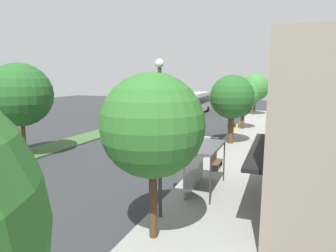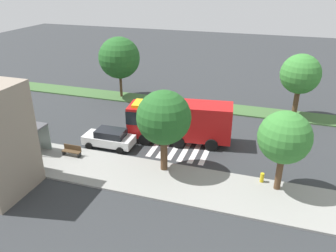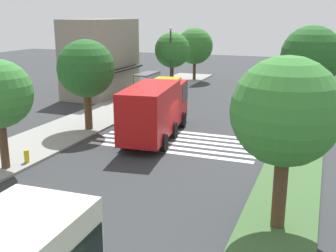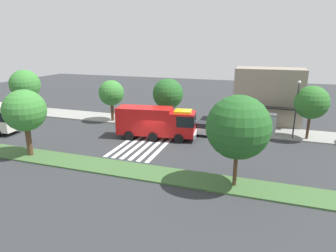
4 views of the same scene
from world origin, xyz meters
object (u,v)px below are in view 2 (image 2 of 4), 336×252
at_px(sidewalk_tree_center, 164,118).
at_px(median_tree_west, 119,58).
at_px(sidewalk_tree_west, 285,138).
at_px(bench_near_shelter, 72,151).
at_px(fire_hydrant, 262,178).
at_px(bus_stop_shelter, 29,130).
at_px(median_tree_far_west, 300,74).
at_px(parked_car_mid, 109,138).
at_px(fire_truck, 177,120).

bearing_deg(sidewalk_tree_center, median_tree_west, -54.19).
bearing_deg(sidewalk_tree_west, bench_near_shelter, 1.30).
distance_m(bench_near_shelter, fire_hydrant, 15.25).
bearing_deg(bench_near_shelter, sidewalk_tree_center, -177.32).
height_order(bus_stop_shelter, median_tree_far_west, median_tree_far_west).
relative_size(sidewalk_tree_west, sidewalk_tree_center, 0.91).
distance_m(parked_car_mid, median_tree_west, 13.59).
xyz_separation_m(bench_near_shelter, sidewalk_tree_center, (-7.92, -0.37, 3.83)).
bearing_deg(fire_truck, sidewalk_tree_west, 142.42).
relative_size(bench_near_shelter, fire_hydrant, 2.29).
bearing_deg(parked_car_mid, sidewalk_tree_west, 170.23).
xyz_separation_m(bench_near_shelter, sidewalk_tree_west, (-16.31, -0.37, 3.52)).
distance_m(sidewalk_tree_west, median_tree_west, 23.61).
relative_size(fire_truck, sidewalk_tree_west, 1.65).
xyz_separation_m(sidewalk_tree_center, fire_hydrant, (-7.31, -0.50, -3.93)).
bearing_deg(parked_car_mid, bus_stop_shelter, 21.62).
bearing_deg(median_tree_far_west, bus_stop_shelter, 34.25).
bearing_deg(fire_truck, bus_stop_shelter, 17.78).
relative_size(parked_car_mid, fire_hydrant, 6.36).
distance_m(fire_truck, parked_car_mid, 6.15).
relative_size(fire_truck, parked_car_mid, 2.15).
height_order(parked_car_mid, fire_hydrant, parked_car_mid).
distance_m(bench_near_shelter, sidewalk_tree_center, 8.80).
relative_size(sidewalk_tree_west, median_tree_far_west, 0.88).
height_order(parked_car_mid, bus_stop_shelter, bus_stop_shelter).
bearing_deg(median_tree_far_west, parked_car_mid, 38.19).
distance_m(median_tree_far_west, median_tree_west, 20.03).
xyz_separation_m(fire_truck, fire_hydrant, (-7.78, 4.60, -1.58)).
relative_size(fire_truck, bus_stop_shelter, 2.73).
height_order(bus_stop_shelter, fire_hydrant, bus_stop_shelter).
distance_m(fire_truck, sidewalk_tree_west, 10.43).
bearing_deg(bus_stop_shelter, sidewalk_tree_west, -179.00).
xyz_separation_m(median_tree_far_west, fire_hydrant, (2.36, 13.85, -4.16)).
height_order(sidewalk_tree_west, median_tree_far_west, median_tree_far_west).
height_order(bus_stop_shelter, bench_near_shelter, bus_stop_shelter).
bearing_deg(bus_stop_shelter, sidewalk_tree_center, -178.30).
distance_m(bus_stop_shelter, bench_near_shelter, 4.20).
bearing_deg(sidewalk_tree_west, fire_truck, -29.90).
relative_size(bus_stop_shelter, median_tree_far_west, 0.53).
relative_size(bus_stop_shelter, median_tree_west, 0.49).
xyz_separation_m(parked_car_mid, median_tree_far_west, (-15.44, -12.15, 3.79)).
bearing_deg(fire_truck, fire_hydrant, 141.76).
bearing_deg(fire_truck, bench_near_shelter, 28.61).
relative_size(bus_stop_shelter, sidewalk_tree_center, 0.55).
xyz_separation_m(fire_truck, parked_car_mid, (5.29, 2.90, -1.21)).
bearing_deg(median_tree_far_west, sidewalk_tree_west, 84.89).
xyz_separation_m(parked_car_mid, sidewalk_tree_center, (-5.77, 2.20, 3.57)).
bearing_deg(parked_car_mid, fire_truck, -152.25).
relative_size(bench_near_shelter, sidewalk_tree_west, 0.28).
bearing_deg(bench_near_shelter, fire_truck, -143.71).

